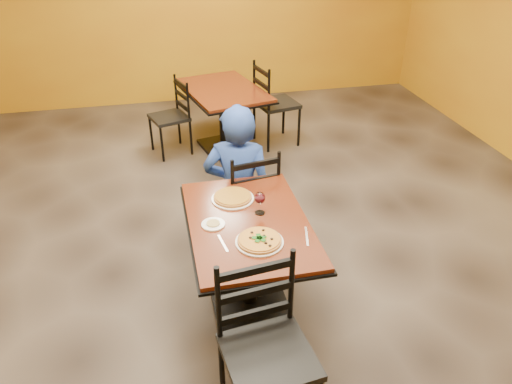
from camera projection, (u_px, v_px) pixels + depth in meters
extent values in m
cube|color=black|center=(237.00, 261.00, 4.09)|extent=(7.00, 8.00, 0.01)
cube|color=#62200F|center=(248.00, 223.00, 3.30)|extent=(0.80, 1.20, 0.03)
cube|color=black|center=(248.00, 226.00, 3.31)|extent=(0.83, 1.23, 0.02)
cylinder|color=black|center=(249.00, 264.00, 3.49)|extent=(0.12, 0.12, 0.66)
cube|color=black|center=(249.00, 300.00, 3.67)|extent=(0.55, 0.55, 0.04)
cube|color=#62200F|center=(223.00, 90.00, 5.62)|extent=(1.05, 1.35, 0.03)
cube|color=black|center=(223.00, 92.00, 5.63)|extent=(1.09, 1.39, 0.02)
cylinder|color=black|center=(224.00, 119.00, 5.81)|extent=(0.12, 0.12, 0.66)
cube|color=black|center=(225.00, 145.00, 5.99)|extent=(0.66, 0.66, 0.04)
imported|color=#1C329C|center=(238.00, 172.00, 4.16)|extent=(0.70, 0.57, 1.23)
cylinder|color=white|center=(259.00, 242.00, 3.08)|extent=(0.31, 0.31, 0.01)
cylinder|color=#843109|center=(259.00, 240.00, 3.07)|extent=(0.28, 0.28, 0.02)
cylinder|color=white|center=(233.00, 199.00, 3.53)|extent=(0.31, 0.31, 0.01)
cylinder|color=gold|center=(233.00, 197.00, 3.52)|extent=(0.28, 0.28, 0.02)
cylinder|color=white|center=(213.00, 224.00, 3.25)|extent=(0.16, 0.16, 0.01)
cylinder|color=tan|center=(213.00, 223.00, 3.24)|extent=(0.09, 0.09, 0.01)
cube|color=silver|center=(223.00, 243.00, 3.07)|extent=(0.04, 0.19, 0.00)
cube|color=silver|center=(307.00, 236.00, 3.14)|extent=(0.06, 0.21, 0.00)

